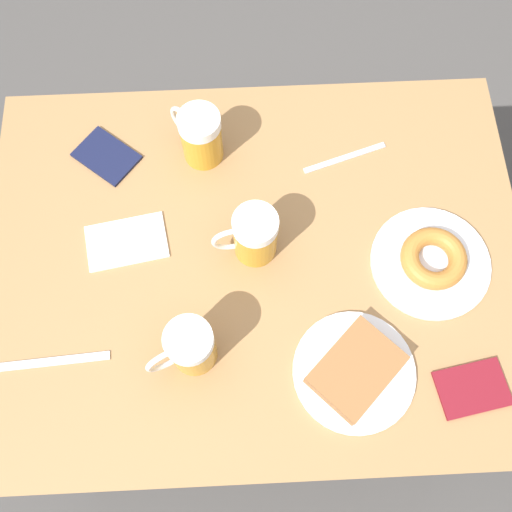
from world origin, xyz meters
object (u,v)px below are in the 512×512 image
beer_mug_center (256,235)px  passport_far_edge (472,388)px  plate_with_donut (432,260)px  beer_mug_right (200,136)px  beer_mug_left (190,347)px  knife (50,362)px  passport_near_edge (106,156)px  fork (345,158)px  napkin_folded (127,242)px  plate_with_cake (355,370)px

beer_mug_center → passport_far_edge: 0.48m
plate_with_donut → beer_mug_right: 0.52m
beer_mug_right → passport_far_edge: 0.71m
beer_mug_left → knife: (0.00, -0.26, -0.06)m
passport_near_edge → fork: bearing=86.9°
knife → fork: bearing=124.5°
beer_mug_center → napkin_folded: size_ratio=0.76×
plate_with_cake → passport_far_edge: size_ratio=1.61×
plate_with_donut → beer_mug_right: size_ratio=1.83×
beer_mug_right → passport_far_edge: size_ratio=0.92×
passport_far_edge → plate_with_cake: bearing=-100.7°
beer_mug_right → napkin_folded: size_ratio=0.75×
beer_mug_center → napkin_folded: beer_mug_center is taller
beer_mug_center → knife: bearing=-61.9°
plate_with_cake → fork: size_ratio=1.25×
beer_mug_left → napkin_folded: beer_mug_left is taller
beer_mug_center → passport_far_edge: beer_mug_center is taller
fork → plate_with_cake: bearing=-3.7°
beer_mug_left → passport_near_edge: 0.47m
plate_with_donut → passport_far_edge: (0.24, 0.04, -0.01)m
beer_mug_left → knife: 0.27m
beer_mug_right → fork: (0.03, 0.30, -0.06)m
napkin_folded → fork: (-0.17, 0.45, -0.00)m
plate_with_cake → knife: plate_with_cake is taller
plate_with_donut → beer_mug_right: (-0.27, -0.44, 0.05)m
beer_mug_right → passport_near_edge: (0.00, -0.20, -0.06)m
plate_with_donut → beer_mug_center: bearing=-98.1°
beer_mug_center → beer_mug_left: bearing=-31.1°
beer_mug_center → fork: size_ratio=0.72×
knife → passport_far_edge: size_ratio=1.59×
plate_with_cake → beer_mug_right: beer_mug_right is taller
beer_mug_right → napkin_folded: beer_mug_right is taller
fork → knife: size_ratio=0.81×
beer_mug_left → fork: 0.52m
plate_with_cake → passport_near_edge: size_ratio=1.47×
beer_mug_left → beer_mug_center: 0.24m
beer_mug_left → beer_mug_right: size_ratio=1.00×
plate_with_cake → beer_mug_right: size_ratio=1.75×
beer_mug_right → beer_mug_center: bearing=24.5°
beer_mug_left → plate_with_cake: bearing=81.0°
knife → passport_near_edge: 0.44m
napkin_folded → fork: size_ratio=0.96×
plate_with_donut → napkin_folded: (-0.07, -0.60, -0.01)m
plate_with_donut → passport_near_edge: size_ratio=1.53×
knife → passport_near_edge: passport_near_edge is taller
beer_mug_right → fork: beer_mug_right is taller
plate_with_cake → beer_mug_right: bearing=-150.5°
beer_mug_left → passport_near_edge: beer_mug_left is taller
beer_mug_right → fork: bearing=84.6°
beer_mug_left → napkin_folded: (-0.23, -0.13, -0.06)m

